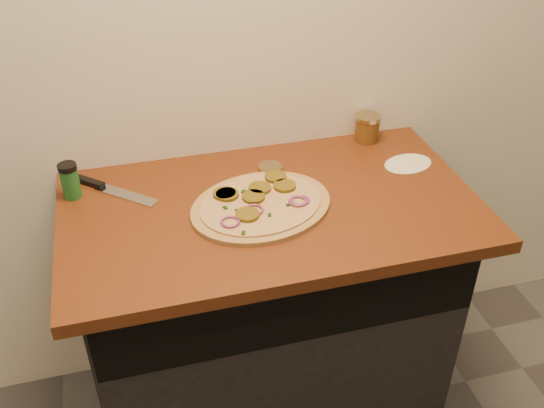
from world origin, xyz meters
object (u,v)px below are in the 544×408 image
object	(u,v)px
salsa_jar	(367,128)
chefs_knife	(106,188)
spice_shaker	(70,181)
pizza	(261,204)

from	to	relation	value
salsa_jar	chefs_knife	bearing A→B (deg)	-174.43
salsa_jar	spice_shaker	distance (m)	0.97
salsa_jar	spice_shaker	bearing A→B (deg)	-174.13
chefs_knife	spice_shaker	xyz separation A→B (m)	(-0.09, -0.01, 0.05)
salsa_jar	spice_shaker	world-z (taller)	spice_shaker
spice_shaker	pizza	bearing A→B (deg)	-20.86
pizza	spice_shaker	bearing A→B (deg)	159.14
pizza	salsa_jar	bearing A→B (deg)	33.63
spice_shaker	chefs_knife	bearing A→B (deg)	8.57
pizza	salsa_jar	distance (m)	0.54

